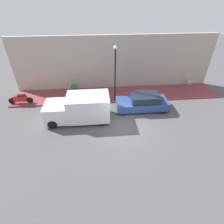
# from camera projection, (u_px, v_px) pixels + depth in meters

# --- Properties ---
(ground_plane) EXTENTS (60.00, 60.00, 0.00)m
(ground_plane) POSITION_uv_depth(u_px,v_px,m) (124.00, 128.00, 12.89)
(ground_plane) COLOR #514F51
(sidewalk) EXTENTS (2.92, 19.11, 0.12)m
(sidewalk) POSITION_uv_depth(u_px,v_px,m) (116.00, 94.00, 16.90)
(sidewalk) COLOR brown
(sidewalk) RESTS_ON ground_plane
(building_facade) EXTENTS (0.30, 19.11, 5.14)m
(building_facade) POSITION_uv_depth(u_px,v_px,m) (115.00, 63.00, 16.77)
(building_facade) COLOR #B2A899
(building_facade) RESTS_ON ground_plane
(parked_car) EXTENTS (1.81, 4.25, 1.36)m
(parked_car) POSITION_uv_depth(u_px,v_px,m) (143.00, 102.00, 14.57)
(parked_car) COLOR #2D4784
(parked_car) RESTS_ON ground_plane
(delivery_van) EXTENTS (2.06, 4.78, 2.06)m
(delivery_van) POSITION_uv_depth(u_px,v_px,m) (79.00, 108.00, 13.13)
(delivery_van) COLOR white
(delivery_van) RESTS_ON ground_plane
(motorcycle_blue) EXTENTS (0.30, 2.16, 0.77)m
(motorcycle_blue) POSITION_uv_depth(u_px,v_px,m) (94.00, 94.00, 15.90)
(motorcycle_blue) COLOR navy
(motorcycle_blue) RESTS_ON sidewalk
(motorcycle_red) EXTENTS (0.30, 2.07, 0.85)m
(motorcycle_red) POSITION_uv_depth(u_px,v_px,m) (20.00, 99.00, 15.18)
(motorcycle_red) COLOR #B21E1E
(motorcycle_red) RESTS_ON sidewalk
(streetlamp) EXTENTS (0.30, 0.30, 4.79)m
(streetlamp) POSITION_uv_depth(u_px,v_px,m) (115.00, 68.00, 14.18)
(streetlamp) COLOR black
(streetlamp) RESTS_ON sidewalk
(potted_plant) EXTENTS (0.58, 0.58, 0.89)m
(potted_plant) POSITION_uv_depth(u_px,v_px,m) (74.00, 88.00, 16.76)
(potted_plant) COLOR brown
(potted_plant) RESTS_ON sidewalk
(cafe_chair) EXTENTS (0.40, 0.40, 0.98)m
(cafe_chair) POSITION_uv_depth(u_px,v_px,m) (189.00, 81.00, 17.94)
(cafe_chair) COLOR silver
(cafe_chair) RESTS_ON sidewalk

